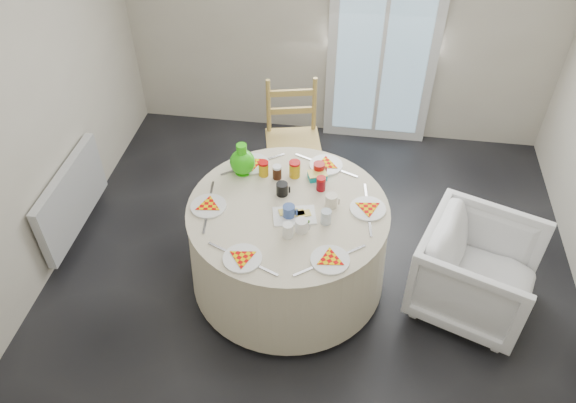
# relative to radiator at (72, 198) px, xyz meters

# --- Properties ---
(floor) EXTENTS (4.00, 4.00, 0.00)m
(floor) POSITION_rel_radiator_xyz_m (1.94, -0.20, -0.38)
(floor) COLOR black
(floor) RESTS_ON ground
(wall_back) EXTENTS (4.00, 0.02, 2.60)m
(wall_back) POSITION_rel_radiator_xyz_m (1.94, 1.80, 0.92)
(wall_back) COLOR #BCB5A3
(wall_back) RESTS_ON floor
(wall_left) EXTENTS (0.02, 4.00, 2.60)m
(wall_left) POSITION_rel_radiator_xyz_m (-0.06, -0.20, 0.92)
(wall_left) COLOR #BCB5A3
(wall_left) RESTS_ON floor
(glass_door) EXTENTS (1.00, 0.08, 2.10)m
(glass_door) POSITION_rel_radiator_xyz_m (2.34, 1.75, 0.67)
(glass_door) COLOR silver
(glass_door) RESTS_ON floor
(radiator) EXTENTS (0.07, 1.00, 0.55)m
(radiator) POSITION_rel_radiator_xyz_m (0.00, 0.00, 0.00)
(radiator) COLOR silver
(radiator) RESTS_ON floor
(table) EXTENTS (1.43, 1.43, 0.72)m
(table) POSITION_rel_radiator_xyz_m (1.76, -0.25, -0.01)
(table) COLOR beige
(table) RESTS_ON floor
(wooden_chair) EXTENTS (0.54, 0.52, 1.02)m
(wooden_chair) POSITION_rel_radiator_xyz_m (1.65, 0.83, 0.09)
(wooden_chair) COLOR #A2863E
(wooden_chair) RESTS_ON floor
(armchair) EXTENTS (0.93, 0.96, 0.78)m
(armchair) POSITION_rel_radiator_xyz_m (3.10, -0.29, 0.01)
(armchair) COLOR white
(armchair) RESTS_ON floor
(place_settings) EXTENTS (1.75, 1.75, 0.02)m
(place_settings) POSITION_rel_radiator_xyz_m (1.76, -0.25, 0.39)
(place_settings) COLOR white
(place_settings) RESTS_ON table
(jar_cluster) EXTENTS (0.54, 0.40, 0.14)m
(jar_cluster) POSITION_rel_radiator_xyz_m (1.74, 0.03, 0.44)
(jar_cluster) COLOR #A94314
(jar_cluster) RESTS_ON table
(butter_tub) EXTENTS (0.16, 0.14, 0.05)m
(butter_tub) POSITION_rel_radiator_xyz_m (1.93, 0.10, 0.41)
(butter_tub) COLOR #089CA0
(butter_tub) RESTS_ON table
(green_pitcher) EXTENTS (0.23, 0.23, 0.24)m
(green_pitcher) POSITION_rel_radiator_xyz_m (1.38, 0.09, 0.49)
(green_pitcher) COLOR #2AC80F
(green_pitcher) RESTS_ON table
(cheese_platter) EXTENTS (0.32, 0.24, 0.04)m
(cheese_platter) POSITION_rel_radiator_xyz_m (1.82, -0.32, 0.39)
(cheese_platter) COLOR white
(cheese_platter) RESTS_ON table
(mugs_glasses) EXTENTS (0.70, 0.70, 0.11)m
(mugs_glasses) POSITION_rel_radiator_xyz_m (1.88, -0.23, 0.43)
(mugs_glasses) COLOR #A9A5A5
(mugs_glasses) RESTS_ON table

